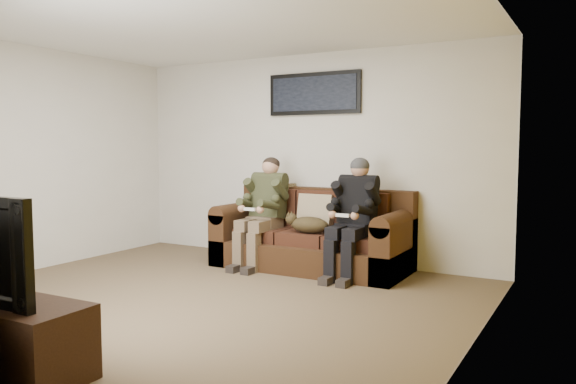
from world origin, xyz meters
The scene contains 13 objects.
floor centered at (0.00, 0.00, 0.00)m, with size 5.00×5.00×0.00m, color brown.
ceiling centered at (0.00, 0.00, 2.60)m, with size 5.00×5.00×0.00m, color silver.
wall_back centered at (0.00, 2.25, 1.30)m, with size 5.00×5.00×0.00m, color beige.
wall_left centered at (-2.50, 0.00, 1.30)m, with size 4.50×4.50×0.00m, color beige.
wall_right centered at (2.50, 0.00, 1.30)m, with size 4.50×4.50×0.00m, color beige.
accent_wall_right centered at (2.49, 0.00, 1.30)m, with size 4.50×4.50×0.00m, color #AE8611.
sofa centered at (0.30, 1.83, 0.35)m, with size 2.28×0.98×0.93m.
throw_pillow centered at (0.30, 1.87, 0.66)m, with size 0.44×0.12×0.41m, color tan.
throw_blanket centered at (-0.39, 2.12, 0.93)m, with size 0.47×0.23×0.08m, color tan.
person_left centered at (-0.28, 1.64, 0.74)m, with size 0.51×0.87×1.31m.
person_right centered at (0.89, 1.64, 0.75)m, with size 0.51×0.86×1.32m.
cat centered at (0.36, 1.56, 0.56)m, with size 0.66×0.26×0.24m.
framed_poster centered at (0.10, 2.22, 2.10)m, with size 1.25×0.05×0.52m.
Camera 1 is at (3.28, -4.09, 1.45)m, focal length 35.00 mm.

